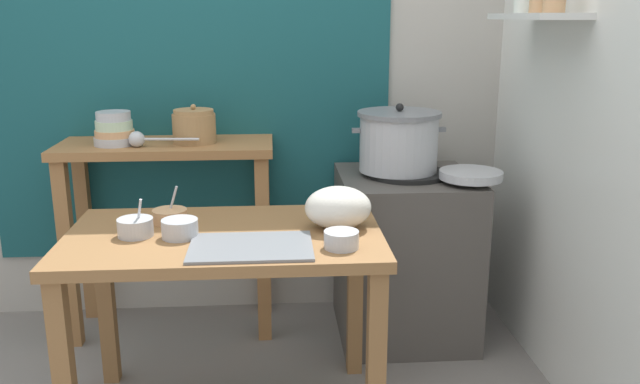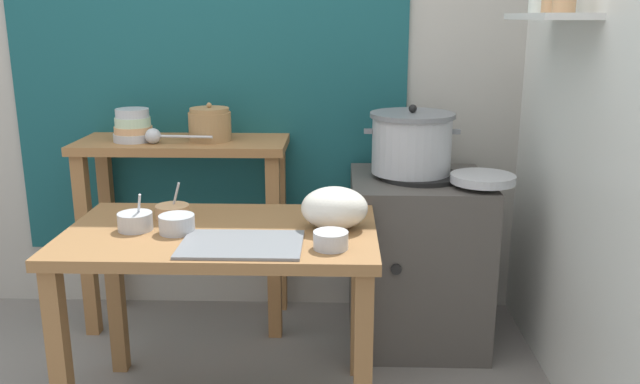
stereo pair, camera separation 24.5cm
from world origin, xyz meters
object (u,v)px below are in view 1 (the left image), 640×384
prep_bowl_3 (340,206)px  prep_bowl_4 (341,239)px  steamer_pot (399,141)px  wide_pan (471,175)px  serving_tray (251,247)px  back_shelf_table (168,190)px  ladle (140,139)px  prep_bowl_1 (170,215)px  bowl_stack_enamel (114,130)px  prep_bowl_0 (135,226)px  prep_bowl_2 (180,228)px  plastic_bag (338,207)px  prep_table (225,262)px  clay_pot (194,126)px  stove_block (404,255)px

prep_bowl_3 → prep_bowl_4: bearing=-95.0°
steamer_pot → wide_pan: bearing=-32.1°
serving_tray → prep_bowl_3: size_ratio=3.30×
back_shelf_table → ladle: (-0.09, -0.09, 0.26)m
wide_pan → prep_bowl_1: bearing=-164.6°
back_shelf_table → bowl_stack_enamel: bowl_stack_enamel is taller
prep_bowl_0 → prep_bowl_2: bearing=-9.7°
wide_pan → prep_bowl_1: 1.27m
plastic_bag → prep_bowl_4: plastic_bag is taller
prep_table → prep_bowl_4: size_ratio=9.60×
serving_tray → prep_bowl_0: size_ratio=2.95×
ladle → prep_bowl_1: (0.19, -0.53, -0.19)m
serving_tray → plastic_bag: plastic_bag is taller
clay_pot → prep_bowl_2: 0.83m
back_shelf_table → prep_bowl_0: (0.01, -0.77, 0.07)m
back_shelf_table → bowl_stack_enamel: (-0.21, -0.03, 0.29)m
stove_block → prep_bowl_3: size_ratio=6.43×
serving_tray → prep_bowl_4: 0.30m
clay_pot → wide_pan: clay_pot is taller
clay_pot → wide_pan: (1.19, -0.29, -0.18)m
prep_table → bowl_stack_enamel: 0.96m
plastic_bag → prep_bowl_2: size_ratio=1.91×
prep_bowl_3 → stove_block: bearing=49.9°
prep_bowl_4 → steamer_pot: bearing=67.7°
prep_table → steamer_pot: size_ratio=2.63×
prep_table → prep_bowl_0: 0.33m
back_shelf_table → plastic_bag: 1.03m
prep_table → back_shelf_table: back_shelf_table is taller
wide_pan → prep_bowl_4: wide_pan is taller
steamer_pot → serving_tray: steamer_pot is taller
wide_pan → prep_bowl_1: prep_bowl_1 is taller
wide_pan → prep_bowl_2: bearing=-156.2°
serving_tray → prep_bowl_3: 0.51m
prep_table → serving_tray: (0.10, -0.17, 0.12)m
stove_block → plastic_bag: plastic_bag is taller
stove_block → ladle: ladle is taller
steamer_pot → ladle: (-1.13, 0.02, 0.02)m
bowl_stack_enamel → wide_pan: size_ratio=0.68×
clay_pot → prep_bowl_0: bearing=-99.3°
serving_tray → prep_bowl_4: bearing=-3.1°
prep_bowl_2 → wide_pan: bearing=23.8°
steamer_pot → prep_bowl_0: size_ratio=3.09×
prep_bowl_1 → clay_pot: bearing=87.2°
clay_pot → prep_bowl_1: size_ratio=1.40×
ladle → prep_bowl_1: size_ratio=2.22×
clay_pot → stove_block: bearing=-7.8°
ladle → wide_pan: size_ratio=1.14×
ladle → prep_bowl_4: ladle is taller
stove_block → steamer_pot: size_ratio=1.87×
prep_table → steamer_pot: 1.02m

